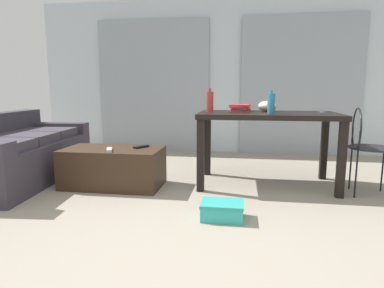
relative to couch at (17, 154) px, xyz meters
name	(u,v)px	position (x,y,z in m)	size (l,w,h in m)	color
ground_plane	(212,190)	(2.19, -0.03, -0.30)	(8.42, 8.42, 0.00)	gray
wall_back	(225,77)	(2.19, 2.12, 0.91)	(6.07, 0.10, 2.42)	silver
curtains	(225,86)	(2.19, 2.04, 0.76)	(4.15, 0.03, 2.12)	#99A3AD
couch	(17,154)	(0.00, 0.00, 0.00)	(1.03, 1.92, 0.74)	#38333D
coffee_table	(113,167)	(1.15, -0.05, -0.10)	(1.01, 0.55, 0.40)	#382619
craft_table	(267,123)	(2.74, 0.24, 0.37)	(1.42, 0.77, 0.77)	black
wire_chair	(364,141)	(3.63, 0.05, 0.23)	(0.41, 0.43, 0.84)	black
bottle_near	(271,104)	(2.75, 0.05, 0.57)	(0.07, 0.07, 0.23)	teal
bottle_far	(210,102)	(2.13, 0.25, 0.58)	(0.08, 0.08, 0.25)	#99332D
bowl	(267,106)	(2.74, 0.42, 0.53)	(0.20, 0.20, 0.12)	beige
book_stack	(240,108)	(2.45, 0.38, 0.51)	(0.24, 0.27, 0.08)	red
scissors	(323,112)	(3.31, 0.37, 0.48)	(0.04, 0.10, 0.00)	#9EA0A5
tv_remote_primary	(141,147)	(1.43, 0.03, 0.11)	(0.05, 0.18, 0.02)	black
tv_remote_secondary	(109,150)	(1.17, -0.19, 0.12)	(0.05, 0.18, 0.03)	#B7B7B2
shoebox	(222,210)	(2.34, -0.77, -0.23)	(0.33, 0.25, 0.13)	#33B2AD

